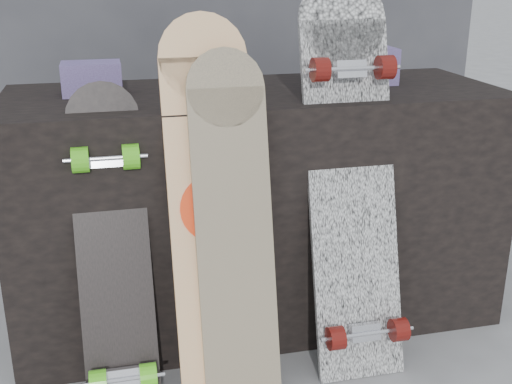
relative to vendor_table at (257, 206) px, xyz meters
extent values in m
cube|color=black|center=(0.00, 0.00, 0.00)|extent=(1.60, 0.60, 0.80)
cube|color=#453164|center=(-0.51, 0.06, 0.45)|extent=(0.18, 0.12, 0.10)
cube|color=#453164|center=(0.41, 0.04, 0.46)|extent=(0.14, 0.14, 0.12)
cube|color=#D1B78C|center=(-0.11, 0.07, 0.43)|extent=(0.22, 0.10, 0.06)
cube|color=beige|center=(-0.21, -0.39, 0.07)|extent=(0.25, 0.29, 0.95)
cylinder|color=beige|center=(-0.21, -0.25, 0.55)|extent=(0.25, 0.08, 0.24)
cylinder|color=#FA380F|center=(-0.21, -0.37, 0.15)|extent=(0.19, 0.05, 0.18)
cube|color=black|center=(-0.21, -0.46, -0.15)|extent=(0.10, 0.05, 0.17)
cube|color=#CEB78C|center=(-0.16, -0.42, 0.04)|extent=(0.22, 0.24, 0.87)
cylinder|color=#CEB78C|center=(-0.16, -0.31, 0.47)|extent=(0.22, 0.07, 0.21)
cube|color=white|center=(0.22, -0.32, 0.11)|extent=(0.27, 0.32, 1.03)
cylinder|color=white|center=(0.22, -0.17, 0.63)|extent=(0.27, 0.09, 0.26)
cube|color=silver|center=(0.22, -0.47, -0.24)|extent=(0.09, 0.04, 0.06)
cylinder|color=#520F0B|center=(0.12, -0.49, -0.24)|extent=(0.04, 0.07, 0.07)
cylinder|color=#520F0B|center=(0.32, -0.49, -0.24)|extent=(0.05, 0.07, 0.07)
cube|color=silver|center=(0.22, -0.25, 0.50)|extent=(0.09, 0.04, 0.06)
cylinder|color=#520F0B|center=(0.12, -0.27, 0.50)|extent=(0.04, 0.07, 0.07)
cylinder|color=#520F0B|center=(0.32, -0.27, 0.50)|extent=(0.05, 0.07, 0.07)
cube|color=black|center=(-0.49, -0.34, -0.01)|extent=(0.20, 0.29, 0.79)
cylinder|color=black|center=(-0.49, -0.21, 0.38)|extent=(0.20, 0.08, 0.20)
cube|color=silver|center=(-0.49, -0.48, -0.28)|extent=(0.09, 0.04, 0.06)
cylinder|color=#4FC41B|center=(-0.56, -0.50, -0.27)|extent=(0.04, 0.07, 0.07)
cylinder|color=#4FC41B|center=(-0.42, -0.50, -0.27)|extent=(0.05, 0.07, 0.07)
cube|color=silver|center=(-0.49, -0.29, 0.29)|extent=(0.09, 0.04, 0.06)
cylinder|color=#4FC41B|center=(-0.56, -0.30, 0.29)|extent=(0.04, 0.07, 0.07)
cylinder|color=#4FC41B|center=(-0.42, -0.30, 0.29)|extent=(0.05, 0.07, 0.07)
camera|label=1|loc=(-0.48, -2.00, 0.78)|focal=45.00mm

